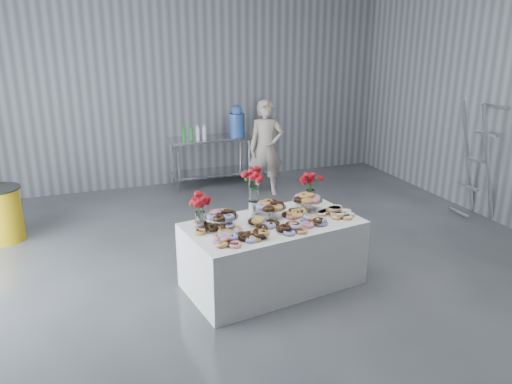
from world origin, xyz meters
The scene contains 17 objects.
ground centered at (0.00, 0.00, 0.00)m, with size 9.00×9.00×0.00m, color #37393E.
room_walls centered at (-0.27, 0.07, 2.64)m, with size 8.04×9.04×4.02m.
display_table centered at (0.12, 0.25, 0.38)m, with size 1.90×1.00×0.75m, color white.
prep_table centered at (0.49, 4.10, 0.62)m, with size 1.50×0.60×0.90m.
donut_mounds centered at (0.12, 0.20, 0.80)m, with size 1.80×0.80×0.09m, color tan, non-canonical shape.
cake_stand_left centered at (-0.45, 0.32, 0.89)m, with size 0.36×0.36×0.17m.
cake_stand_mid centered at (0.14, 0.41, 0.89)m, with size 0.36×0.36×0.17m.
cake_stand_right centered at (0.64, 0.48, 0.89)m, with size 0.36×0.36×0.17m.
danish_pile centered at (0.88, 0.21, 0.81)m, with size 0.48×0.48×0.11m, color silver, non-canonical shape.
bouquet_left centered at (-0.66, 0.39, 1.05)m, with size 0.26×0.26×0.42m.
bouquet_right centered at (0.76, 0.65, 1.05)m, with size 0.26×0.26×0.42m.
bouquet_center centered at (0.01, 0.59, 1.13)m, with size 0.26×0.26×0.57m.
water_jug centered at (0.99, 4.10, 1.15)m, with size 0.28×0.28×0.55m.
drink_bottles centered at (0.17, 4.00, 1.04)m, with size 0.54×0.08×0.27m, color #268C33, non-canonical shape.
person centered at (1.25, 3.31, 0.82)m, with size 0.60×0.39×1.64m, color #CC8C93.
trash_barrel centered at (-2.86, 2.68, 0.38)m, with size 0.59×0.59×0.75m.
stepladder centered at (3.75, 1.12, 0.90)m, with size 0.24×0.46×1.81m, color silver, non-canonical shape.
Camera 1 is at (-1.84, -4.43, 2.79)m, focal length 35.00 mm.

